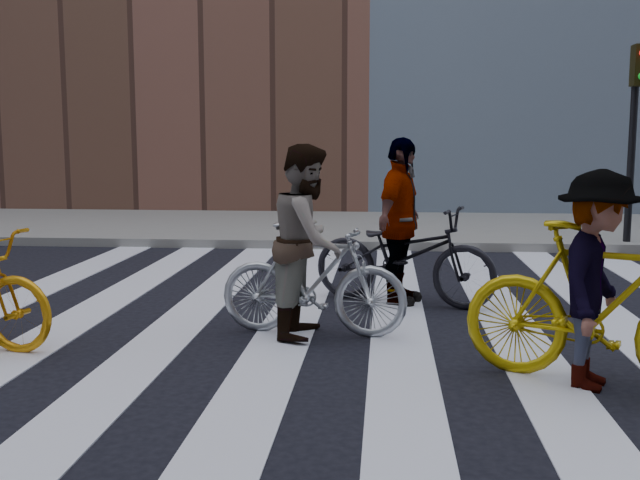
# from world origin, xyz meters

# --- Properties ---
(ground) EXTENTS (100.00, 100.00, 0.00)m
(ground) POSITION_xyz_m (0.00, 0.00, 0.00)
(ground) COLOR black
(ground) RESTS_ON ground
(sidewalk_far) EXTENTS (100.00, 5.00, 0.15)m
(sidewalk_far) POSITION_xyz_m (0.00, 7.50, 0.07)
(sidewalk_far) COLOR gray
(sidewalk_far) RESTS_ON ground
(zebra_crosswalk) EXTENTS (8.25, 10.00, 0.01)m
(zebra_crosswalk) POSITION_xyz_m (0.00, 0.00, 0.01)
(zebra_crosswalk) COLOR white
(zebra_crosswalk) RESTS_ON ground
(traffic_signal) EXTENTS (0.22, 0.42, 3.33)m
(traffic_signal) POSITION_xyz_m (4.40, 5.32, 2.28)
(traffic_signal) COLOR black
(traffic_signal) RESTS_ON ground
(bike_silver_mid) EXTENTS (1.83, 0.72, 1.07)m
(bike_silver_mid) POSITION_xyz_m (-0.27, -0.40, 0.54)
(bike_silver_mid) COLOR #A7ACB1
(bike_silver_mid) RESTS_ON ground
(bike_yellow_right) EXTENTS (2.13, 1.39, 1.25)m
(bike_yellow_right) POSITION_xyz_m (2.02, -1.69, 0.62)
(bike_yellow_right) COLOR #C3A20A
(bike_yellow_right) RESTS_ON ground
(bike_dark_rear) EXTENTS (2.24, 1.41, 1.11)m
(bike_dark_rear) POSITION_xyz_m (0.61, 1.05, 0.56)
(bike_dark_rear) COLOR black
(bike_dark_rear) RESTS_ON ground
(rider_mid) EXTENTS (0.79, 0.96, 1.81)m
(rider_mid) POSITION_xyz_m (-0.32, -0.40, 0.90)
(rider_mid) COLOR slate
(rider_mid) RESTS_ON ground
(rider_right) EXTENTS (0.99, 1.22, 1.64)m
(rider_right) POSITION_xyz_m (1.97, -1.69, 0.82)
(rider_right) COLOR slate
(rider_right) RESTS_ON ground
(rider_rear) EXTENTS (0.80, 1.19, 1.87)m
(rider_rear) POSITION_xyz_m (0.56, 1.05, 0.94)
(rider_rear) COLOR slate
(rider_rear) RESTS_ON ground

